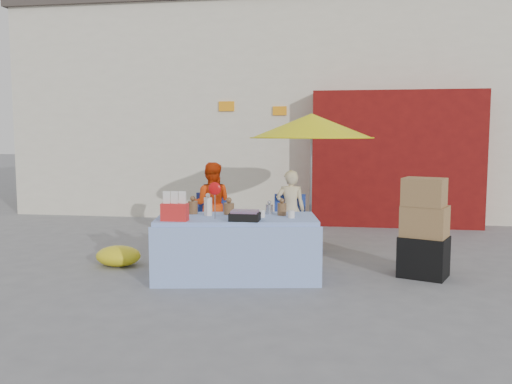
% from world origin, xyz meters
% --- Properties ---
extents(ground, '(80.00, 80.00, 0.00)m').
position_xyz_m(ground, '(0.00, 0.00, 0.00)').
color(ground, slate).
rests_on(ground, ground).
extents(backdrop, '(14.00, 8.00, 7.80)m').
position_xyz_m(backdrop, '(0.52, 7.52, 3.10)').
color(backdrop, silver).
rests_on(backdrop, ground).
extents(market_table, '(2.12, 1.25, 1.20)m').
position_xyz_m(market_table, '(-0.11, -0.09, 0.39)').
color(market_table, '#93B0EC').
rests_on(market_table, ground).
extents(chair_left, '(0.51, 0.50, 0.85)m').
position_xyz_m(chair_left, '(-0.86, 1.58, 0.26)').
color(chair_left, navy).
rests_on(chair_left, ground).
extents(chair_right, '(0.51, 0.50, 0.85)m').
position_xyz_m(chair_right, '(0.39, 1.58, 0.26)').
color(chair_right, navy).
rests_on(chair_right, ground).
extents(vendor_orange, '(0.68, 0.55, 1.34)m').
position_xyz_m(vendor_orange, '(-0.86, 1.72, 0.67)').
color(vendor_orange, red).
rests_on(vendor_orange, ground).
extents(vendor_beige, '(0.47, 0.32, 1.23)m').
position_xyz_m(vendor_beige, '(0.39, 1.72, 0.61)').
color(vendor_beige, beige).
rests_on(vendor_beige, ground).
extents(umbrella, '(1.90, 1.90, 2.09)m').
position_xyz_m(umbrella, '(0.69, 1.87, 1.89)').
color(umbrella, gray).
rests_on(umbrella, ground).
extents(box_stack, '(0.69, 0.63, 1.24)m').
position_xyz_m(box_stack, '(2.18, 0.33, 0.57)').
color(box_stack, black).
rests_on(box_stack, ground).
extents(tarp_bundle, '(0.73, 0.65, 0.27)m').
position_xyz_m(tarp_bundle, '(-1.80, 0.27, 0.14)').
color(tarp_bundle, yellow).
rests_on(tarp_bundle, ground).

